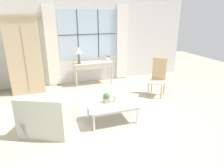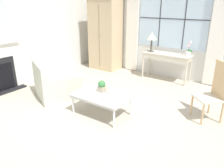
# 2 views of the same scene
# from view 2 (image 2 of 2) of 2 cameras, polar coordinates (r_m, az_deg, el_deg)

# --- Properties ---
(ground_plane) EXTENTS (14.00, 14.00, 0.00)m
(ground_plane) POSITION_cam_2_polar(r_m,az_deg,el_deg) (4.25, -1.26, -8.61)
(ground_plane) COLOR #B2A893
(wall_back_windowed) EXTENTS (7.20, 0.14, 2.80)m
(wall_back_windowed) POSITION_cam_2_polar(r_m,az_deg,el_deg) (6.43, 15.33, 13.91)
(wall_back_windowed) COLOR silver
(wall_back_windowed) RESTS_ON ground_plane
(wall_left) EXTENTS (0.06, 7.20, 2.80)m
(wall_left) POSITION_cam_2_polar(r_m,az_deg,el_deg) (6.38, -20.96, 13.26)
(wall_left) COLOR silver
(wall_left) RESTS_ON ground_plane
(armoire) EXTENTS (1.01, 0.67, 2.28)m
(armoire) POSITION_cam_2_polar(r_m,az_deg,el_deg) (7.10, -1.79, 13.13)
(armoire) COLOR tan
(armoire) RESTS_ON ground_plane
(console_table) EXTENTS (1.32, 0.47, 0.75)m
(console_table) POSITION_cam_2_polar(r_m,az_deg,el_deg) (6.24, 14.15, 6.96)
(console_table) COLOR beige
(console_table) RESTS_ON ground_plane
(table_lamp) EXTENTS (0.27, 0.27, 0.54)m
(table_lamp) POSITION_cam_2_polar(r_m,az_deg,el_deg) (6.29, 10.38, 11.99)
(table_lamp) COLOR #4C4742
(table_lamp) RESTS_ON console_table
(potted_orchid) EXTENTS (0.17, 0.13, 0.39)m
(potted_orchid) POSITION_cam_2_polar(r_m,az_deg,el_deg) (6.09, 19.38, 8.37)
(potted_orchid) COLOR white
(potted_orchid) RESTS_ON console_table
(armchair_upholstered) EXTENTS (1.23, 1.20, 0.83)m
(armchair_upholstered) POSITION_cam_2_polar(r_m,az_deg,el_deg) (5.19, -14.31, -0.32)
(armchair_upholstered) COLOR beige
(armchair_upholstered) RESTS_ON ground_plane
(side_chair_wooden) EXTENTS (0.62, 0.62, 1.10)m
(side_chair_wooden) POSITION_cam_2_polar(r_m,az_deg,el_deg) (4.38, 25.32, -1.28)
(side_chair_wooden) COLOR beige
(side_chair_wooden) RESTS_ON ground_plane
(coffee_table) EXTENTS (1.08, 0.67, 0.41)m
(coffee_table) POSITION_cam_2_polar(r_m,az_deg,el_deg) (4.21, -2.79, -3.30)
(coffee_table) COLOR silver
(coffee_table) RESTS_ON ground_plane
(potted_plant_small) EXTENTS (0.15, 0.15, 0.23)m
(potted_plant_small) POSITION_cam_2_polar(r_m,az_deg,el_deg) (4.30, -2.68, -0.53)
(potted_plant_small) COLOR tan
(potted_plant_small) RESTS_ON coffee_table
(pillar_candle) EXTENTS (0.12, 0.12, 0.16)m
(pillar_candle) POSITION_cam_2_polar(r_m,az_deg,el_deg) (4.19, -0.61, -1.72)
(pillar_candle) COLOR silver
(pillar_candle) RESTS_ON coffee_table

